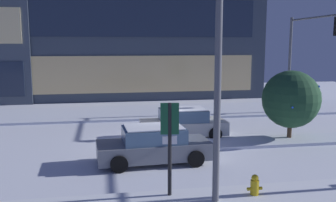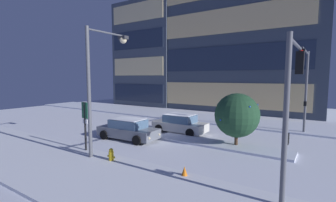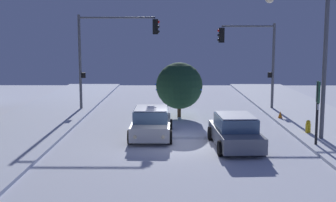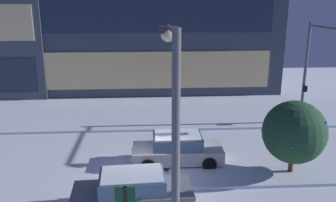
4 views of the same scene
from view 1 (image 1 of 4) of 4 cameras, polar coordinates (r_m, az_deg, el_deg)
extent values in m
plane|color=silver|center=(17.79, -1.34, -6.74)|extent=(52.00, 52.00, 0.00)
cube|color=silver|center=(25.86, -4.05, -1.72)|extent=(52.00, 5.20, 0.14)
cube|color=silver|center=(18.95, 15.53, -5.88)|extent=(9.00, 1.80, 0.14)
cube|color=#F2D18C|center=(30.82, -7.40, 4.01)|extent=(22.51, 0.10, 3.00)
cube|color=#232D42|center=(30.79, -7.56, 12.39)|extent=(22.51, 0.10, 3.00)
cube|color=slate|center=(15.20, -2.16, -7.38)|extent=(4.57, 2.04, 0.66)
cube|color=slate|center=(15.04, -2.18, -5.15)|extent=(2.50, 1.75, 0.60)
cube|color=white|center=(14.96, -2.18, -3.91)|extent=(2.32, 1.63, 0.04)
sphere|color=#F9E5B2|center=(16.32, 5.30, -6.40)|extent=(0.16, 0.16, 0.16)
sphere|color=#F9E5B2|center=(15.21, 6.74, -7.55)|extent=(0.16, 0.16, 0.16)
cylinder|color=black|center=(16.42, 2.36, -6.89)|extent=(0.67, 0.26, 0.66)
cylinder|color=black|center=(14.76, 4.22, -8.70)|extent=(0.67, 0.26, 0.66)
cylinder|color=black|center=(15.92, -8.05, -7.46)|extent=(0.67, 0.26, 0.66)
cylinder|color=black|center=(14.21, -7.41, -9.45)|extent=(0.67, 0.26, 0.66)
cube|color=silver|center=(19.23, 2.30, -3.94)|extent=(4.32, 1.87, 0.66)
cube|color=slate|center=(19.11, 2.31, -2.16)|extent=(2.34, 1.68, 0.60)
cube|color=white|center=(19.05, 2.31, -1.17)|extent=(2.16, 1.57, 0.04)
sphere|color=#F9E5B2|center=(18.31, -4.00, -4.71)|extent=(0.16, 0.16, 0.16)
sphere|color=#F9E5B2|center=(19.54, -4.36, -3.86)|extent=(0.16, 0.16, 0.16)
cylinder|color=black|center=(18.15, -1.53, -5.36)|extent=(0.66, 0.22, 0.66)
cylinder|color=black|center=(19.94, -2.27, -4.08)|extent=(0.66, 0.22, 0.66)
cylinder|color=black|center=(18.75, 7.15, -4.97)|extent=(0.66, 0.22, 0.66)
cylinder|color=black|center=(20.48, 5.67, -3.77)|extent=(0.66, 0.22, 0.66)
cylinder|color=#565960|center=(26.58, 17.91, 5.01)|extent=(0.18, 0.18, 6.44)
cylinder|color=#565960|center=(24.35, 21.06, 11.67)|extent=(0.12, 5.09, 0.12)
cube|color=black|center=(26.44, 18.04, 3.21)|extent=(0.20, 0.24, 0.36)
cylinder|color=#565960|center=(10.72, 7.52, 2.23)|extent=(0.20, 0.20, 7.09)
cylinder|color=gold|center=(12.17, 12.96, -12.93)|extent=(0.26, 0.26, 0.60)
sphere|color=gold|center=(12.04, 13.02, -11.29)|extent=(0.22, 0.22, 0.22)
cylinder|color=gold|center=(12.09, 12.16, -12.89)|extent=(0.12, 0.10, 0.10)
cylinder|color=gold|center=(12.23, 13.76, -12.70)|extent=(0.12, 0.10, 0.10)
cylinder|color=black|center=(11.46, 0.26, -7.72)|extent=(0.12, 0.12, 3.00)
cube|color=#144C2D|center=(11.21, 0.26, -2.70)|extent=(0.55, 0.12, 0.95)
cube|color=white|center=(11.36, 0.26, -5.94)|extent=(0.44, 0.10, 0.24)
cylinder|color=#473323|center=(19.60, 17.89, -4.43)|extent=(0.22, 0.22, 0.85)
sphere|color=#1E4228|center=(19.31, 18.11, 0.27)|extent=(2.81, 2.81, 2.81)
sphere|color=blue|center=(20.54, 19.22, -1.47)|extent=(0.10, 0.10, 0.10)
sphere|color=blue|center=(20.65, 16.75, 0.08)|extent=(0.10, 0.10, 0.10)
sphere|color=blue|center=(19.06, 21.89, 2.06)|extent=(0.10, 0.10, 0.10)
sphere|color=blue|center=(20.54, 16.22, 1.07)|extent=(0.10, 0.10, 0.10)
sphere|color=blue|center=(20.28, 18.11, -2.75)|extent=(0.10, 0.10, 0.10)
sphere|color=blue|center=(17.95, 18.33, -0.93)|extent=(0.10, 0.10, 0.10)
sphere|color=blue|center=(20.21, 20.37, 2.50)|extent=(0.10, 0.10, 0.10)
camera|label=2|loc=(13.84, 72.69, 1.41)|focal=25.87mm
camera|label=3|loc=(24.95, -56.01, 5.31)|focal=47.98mm
camera|label=4|loc=(4.65, 39.02, 45.42)|focal=37.72mm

